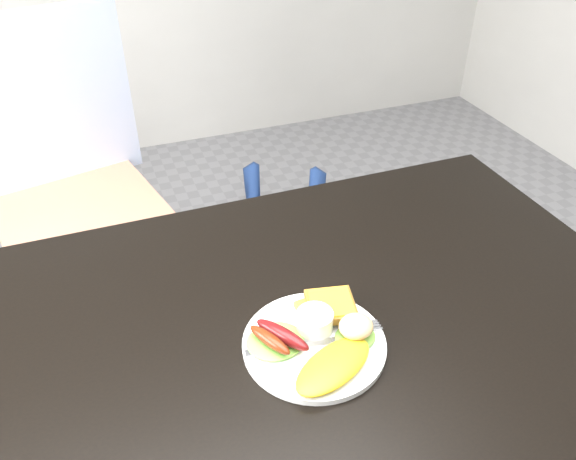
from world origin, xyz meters
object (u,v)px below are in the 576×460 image
(dining_chair, at_px, (79,212))
(plate, at_px, (314,344))
(dining_table, at_px, (317,324))
(person, at_px, (271,146))

(dining_chair, height_order, plate, plate)
(plate, bearing_deg, dining_table, 63.10)
(dining_table, xyz_separation_m, plate, (-0.03, -0.06, 0.03))
(person, bearing_deg, plate, 98.44)
(dining_table, xyz_separation_m, person, (0.13, 0.63, 0.02))
(dining_table, height_order, person, person)
(plate, bearing_deg, dining_chair, 109.45)
(dining_chair, distance_m, person, 0.69)
(dining_table, height_order, dining_chair, dining_table)
(dining_table, relative_size, plate, 5.17)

